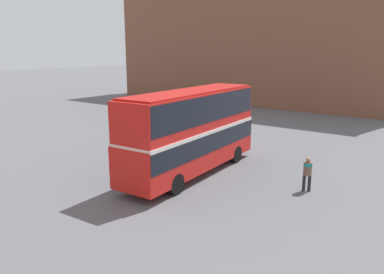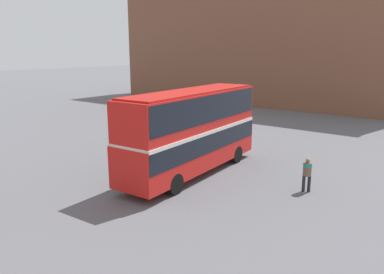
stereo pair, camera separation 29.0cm
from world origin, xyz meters
The scene contains 5 objects.
ground_plane centered at (0.00, 0.00, 0.00)m, with size 240.00×240.00×0.00m, color #5B5B60.
building_row_right centered at (29.62, 11.56, 8.84)m, with size 8.69×39.39×17.66m.
double_decker_bus centered at (0.14, -0.57, 2.74)m, with size 10.62×3.12×4.79m.
pedestrian_foreground centered at (1.31, -6.90, 1.08)m, with size 0.60×0.60×1.76m.
parked_car_kerb_near centered at (13.25, 12.33, 0.73)m, with size 4.46×1.95×1.46m.
Camera 2 is at (-16.26, -13.10, 6.95)m, focal length 35.00 mm.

